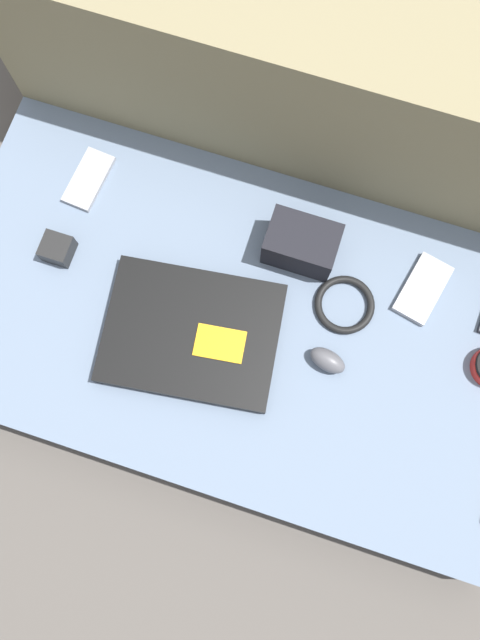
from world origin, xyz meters
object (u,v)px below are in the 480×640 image
object	(u,v)px
phone_silver	(89,179)
phone_small	(423,289)
laptop	(192,333)
computer_mouse	(327,360)
charger_brick	(57,249)
camera_pouch	(301,244)

from	to	relation	value
phone_silver	phone_small	distance (m)	0.68
phone_small	laptop	bearing A→B (deg)	-137.76
laptop	phone_small	distance (m)	0.44
computer_mouse	phone_silver	world-z (taller)	computer_mouse
laptop	charger_brick	world-z (taller)	charger_brick
laptop	phone_small	bearing A→B (deg)	22.02
laptop	camera_pouch	bearing A→B (deg)	49.60
phone_small	camera_pouch	xyz separation A→B (m)	(-0.24, 0.00, 0.03)
phone_small	camera_pouch	bearing A→B (deg)	-167.61
phone_small	charger_brick	distance (m)	0.70
laptop	phone_silver	size ratio (longest dim) A/B	2.70
charger_brick	phone_silver	bearing A→B (deg)	90.27
phone_silver	phone_small	world-z (taller)	phone_small
computer_mouse	laptop	bearing A→B (deg)	-160.57
camera_pouch	laptop	bearing A→B (deg)	-122.95
phone_small	charger_brick	size ratio (longest dim) A/B	2.54
computer_mouse	phone_small	size ratio (longest dim) A/B	0.55
laptop	computer_mouse	distance (m)	0.25
camera_pouch	computer_mouse	bearing A→B (deg)	-60.30
computer_mouse	charger_brick	xyz separation A→B (m)	(-0.55, 0.05, 0.00)
laptop	charger_brick	xyz separation A→B (m)	(-0.30, 0.08, 0.00)
computer_mouse	phone_small	world-z (taller)	computer_mouse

